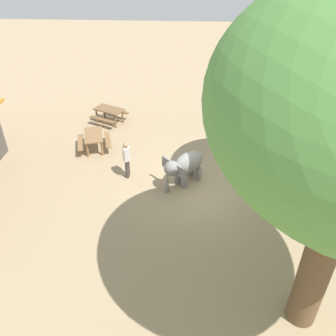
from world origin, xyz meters
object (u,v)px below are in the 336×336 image
picnic_table_near (109,112)px  person_handler (127,157)px  shade_tree_secondary (319,75)px  elephant (185,165)px  wooden_bench (273,139)px  picnic_table_far (94,138)px

picnic_table_near → person_handler: bearing=135.4°
shade_tree_secondary → picnic_table_near: shade_tree_secondary is taller
shade_tree_secondary → person_handler: bearing=81.4°
shade_tree_secondary → picnic_table_near: size_ratio=3.32×
picnic_table_near → shade_tree_secondary: bearing=170.7°
elephant → wooden_bench: (3.01, -4.06, -0.38)m
wooden_bench → picnic_table_near: (2.14, 8.07, 0.12)m
picnic_table_far → wooden_bench: bearing=79.1°
elephant → picnic_table_far: 4.85m
shade_tree_secondary → wooden_bench: (3.66, 0.00, -4.34)m
shade_tree_secondary → wooden_bench: bearing=0.1°
elephant → picnic_table_near: 6.53m
person_handler → picnic_table_near: size_ratio=0.81×
wooden_bench → shade_tree_secondary: bearing=158.5°
wooden_bench → picnic_table_far: wooden_bench is taller
person_handler → picnic_table_far: 2.81m
elephant → picnic_table_near: bearing=-96.2°
person_handler → elephant: bearing=-3.6°
person_handler → picnic_table_far: size_ratio=0.88×
picnic_table_near → picnic_table_far: size_ratio=1.09×
shade_tree_secondary → picnic_table_near: (5.79, 8.08, -4.22)m
wooden_bench → picnic_table_far: bearing=72.6°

